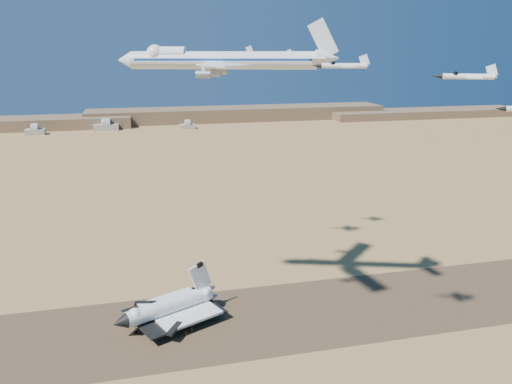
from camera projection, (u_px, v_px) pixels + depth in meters
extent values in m
plane|color=#A17D47|center=(213.00, 324.00, 181.79)|extent=(1200.00, 1200.00, 0.00)
cube|color=brown|center=(213.00, 324.00, 181.78)|extent=(600.00, 50.00, 0.06)
cube|color=brown|center=(239.00, 114.00, 711.25)|extent=(420.00, 60.00, 18.00)
cube|color=brown|center=(426.00, 113.00, 746.71)|extent=(300.00, 60.00, 11.00)
cube|color=#A59F92|center=(35.00, 132.00, 589.26)|extent=(22.00, 14.00, 6.50)
cube|color=#A59F92|center=(106.00, 127.00, 621.02)|extent=(30.00, 15.00, 7.50)
cube|color=#A59F92|center=(188.00, 126.00, 634.29)|extent=(19.00, 12.50, 5.50)
cylinder|color=white|center=(169.00, 306.00, 182.15)|extent=(32.44, 18.79, 5.77)
cone|color=black|center=(120.00, 323.00, 171.13)|extent=(6.48, 6.90, 5.48)
sphere|color=white|center=(135.00, 316.00, 174.06)|extent=(5.36, 5.36, 5.36)
cube|color=white|center=(179.00, 308.00, 185.22)|extent=(30.82, 31.86, 0.93)
cube|color=black|center=(175.00, 311.00, 184.14)|extent=(38.34, 35.24, 0.52)
cube|color=white|center=(200.00, 276.00, 187.82)|extent=(9.01, 4.58, 11.87)
cylinder|color=gray|center=(136.00, 329.00, 175.52)|extent=(0.37, 0.37, 3.30)
cylinder|color=black|center=(136.00, 332.00, 175.82)|extent=(1.22, 0.89, 1.13)
cylinder|color=gray|center=(192.00, 318.00, 183.10)|extent=(0.37, 0.37, 3.30)
cylinder|color=black|center=(192.00, 320.00, 183.40)|extent=(1.22, 0.89, 1.13)
cylinder|color=gray|center=(178.00, 307.00, 190.95)|extent=(0.37, 0.37, 3.30)
cylinder|color=black|center=(178.00, 309.00, 191.25)|extent=(1.22, 0.89, 1.13)
cylinder|color=white|center=(223.00, 60.00, 164.59)|extent=(60.36, 24.66, 5.80)
cone|color=white|center=(125.00, 60.00, 167.18)|extent=(6.11, 6.92, 5.80)
sphere|color=white|center=(155.00, 54.00, 165.79)|extent=(5.98, 5.98, 5.98)
cube|color=white|center=(222.00, 65.00, 150.85)|extent=(12.70, 28.18, 0.63)
cube|color=white|center=(234.00, 63.00, 178.64)|extent=(25.24, 24.72, 0.63)
cube|color=white|center=(323.00, 58.00, 156.13)|extent=(6.93, 10.78, 0.45)
cube|color=white|center=(322.00, 57.00, 167.42)|extent=(10.75, 10.36, 0.45)
cube|color=white|center=(323.00, 39.00, 160.17)|extent=(10.01, 3.81, 12.95)
cylinder|color=gray|center=(214.00, 73.00, 157.95)|extent=(5.04, 3.65, 2.36)
cylinder|color=gray|center=(203.00, 74.00, 150.28)|extent=(5.04, 3.65, 2.36)
cylinder|color=gray|center=(221.00, 71.00, 173.59)|extent=(5.04, 3.65, 2.36)
cylinder|color=gray|center=(220.00, 70.00, 181.54)|extent=(5.04, 3.65, 2.36)
imported|color=orange|center=(192.00, 329.00, 176.61)|extent=(0.58, 0.73, 1.73)
imported|color=orange|center=(186.00, 333.00, 174.33)|extent=(0.55, 0.87, 1.71)
imported|color=orange|center=(194.00, 325.00, 179.54)|extent=(1.09, 1.01, 1.69)
cylinder|color=white|center=(344.00, 66.00, 134.03)|extent=(11.86, 5.41, 1.41)
cone|color=black|center=(317.00, 66.00, 134.80)|extent=(2.91, 2.12, 1.31)
sphere|color=black|center=(333.00, 64.00, 134.22)|extent=(1.41, 1.41, 1.41)
cube|color=white|center=(348.00, 67.00, 133.98)|extent=(6.04, 8.78, 0.25)
cube|color=white|center=(363.00, 66.00, 133.50)|extent=(3.79, 5.49, 0.20)
cube|color=white|center=(364.00, 60.00, 133.09)|extent=(2.96, 1.27, 3.41)
cylinder|color=white|center=(468.00, 76.00, 120.24)|extent=(11.05, 6.66, 1.37)
cone|color=black|center=(437.00, 76.00, 121.90)|extent=(2.85, 2.31, 1.27)
sphere|color=black|center=(456.00, 74.00, 120.80)|extent=(1.37, 1.37, 1.37)
cube|color=white|center=(472.00, 77.00, 120.06)|extent=(6.66, 8.53, 0.24)
cube|color=white|center=(490.00, 77.00, 119.09)|extent=(4.18, 5.34, 0.20)
cube|color=white|center=(492.00, 71.00, 118.67)|extent=(2.74, 1.59, 3.31)
cone|color=black|center=(501.00, 109.00, 118.72)|extent=(2.77, 2.02, 1.25)
cylinder|color=white|center=(236.00, 54.00, 209.84)|extent=(12.79, 5.28, 1.51)
cone|color=black|center=(218.00, 54.00, 210.34)|extent=(3.09, 2.17, 1.40)
sphere|color=black|center=(229.00, 52.00, 209.90)|extent=(1.51, 1.51, 1.51)
cube|color=white|center=(239.00, 54.00, 209.83)|extent=(6.16, 9.35, 0.27)
cube|color=white|center=(249.00, 54.00, 209.49)|extent=(3.86, 5.84, 0.22)
cube|color=white|center=(250.00, 50.00, 209.06)|extent=(3.19, 1.22, 3.64)
cylinder|color=white|center=(279.00, 55.00, 226.18)|extent=(10.89, 4.62, 1.29)
cone|color=black|center=(265.00, 55.00, 226.68)|extent=(2.64, 1.87, 1.19)
sphere|color=black|center=(273.00, 54.00, 226.26)|extent=(1.29, 1.29, 1.29)
cube|color=white|center=(281.00, 56.00, 226.16)|extent=(5.32, 7.99, 0.23)
cube|color=white|center=(289.00, 55.00, 225.84)|extent=(3.34, 4.99, 0.18)
cube|color=white|center=(290.00, 53.00, 225.47)|extent=(2.72, 1.07, 3.11)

